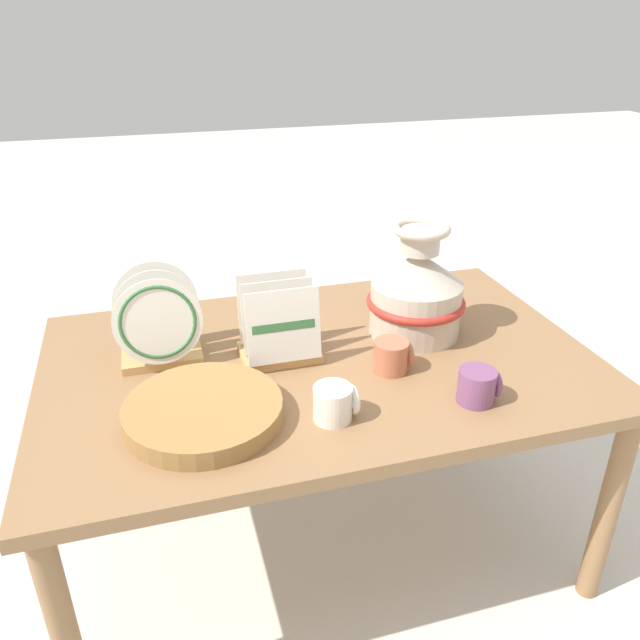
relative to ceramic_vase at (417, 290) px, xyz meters
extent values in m
plane|color=beige|center=(-0.29, -0.06, -0.76)|extent=(14.00, 14.00, 0.00)
cube|color=olive|center=(-0.29, -0.06, -0.15)|extent=(1.41, 0.89, 0.03)
cylinder|color=olive|center=(-0.94, -0.46, -0.46)|extent=(0.06, 0.06, 0.59)
cylinder|color=olive|center=(0.36, -0.46, -0.46)|extent=(0.06, 0.06, 0.59)
cylinder|color=olive|center=(-0.94, 0.33, -0.46)|extent=(0.06, 0.06, 0.59)
cylinder|color=olive|center=(0.36, 0.33, -0.46)|extent=(0.06, 0.06, 0.59)
cylinder|color=beige|center=(0.00, 0.00, -0.05)|extent=(0.25, 0.25, 0.15)
cone|color=beige|center=(0.00, 0.00, 0.07)|extent=(0.25, 0.25, 0.09)
cylinder|color=beige|center=(0.00, 0.00, 0.14)|extent=(0.10, 0.10, 0.06)
torus|color=beige|center=(0.00, 0.00, 0.17)|extent=(0.15, 0.15, 0.02)
torus|color=#B72D23|center=(0.00, 0.00, -0.03)|extent=(0.27, 0.27, 0.02)
cube|color=tan|center=(-0.68, 0.05, -0.12)|extent=(0.20, 0.14, 0.02)
cylinder|color=tan|center=(-0.75, 0.10, -0.07)|extent=(0.01, 0.01, 0.07)
cylinder|color=tan|center=(-0.61, 0.10, -0.07)|extent=(0.01, 0.01, 0.07)
cylinder|color=white|center=(-0.68, -0.01, 0.01)|extent=(0.22, 0.04, 0.21)
torus|color=#38703D|center=(-0.68, -0.01, 0.01)|extent=(0.19, 0.04, 0.19)
cylinder|color=white|center=(-0.68, 0.05, 0.01)|extent=(0.22, 0.04, 0.21)
cylinder|color=white|center=(-0.68, 0.11, 0.01)|extent=(0.22, 0.04, 0.21)
cube|color=tan|center=(-0.39, -0.03, -0.12)|extent=(0.20, 0.14, 0.02)
cylinder|color=tan|center=(-0.46, 0.03, -0.07)|extent=(0.01, 0.01, 0.07)
cylinder|color=tan|center=(-0.32, 0.03, -0.07)|extent=(0.01, 0.01, 0.07)
cube|color=white|center=(-0.39, -0.09, -0.01)|extent=(0.18, 0.04, 0.18)
cube|color=white|center=(-0.39, -0.03, -0.01)|extent=(0.18, 0.04, 0.18)
cube|color=white|center=(-0.39, 0.03, -0.01)|extent=(0.18, 0.04, 0.18)
cube|color=#38703D|center=(-0.39, -0.09, -0.01)|extent=(0.16, 0.01, 0.02)
cylinder|color=olive|center=(-0.61, -0.25, -0.12)|extent=(0.35, 0.35, 0.01)
cylinder|color=olive|center=(-0.61, -0.25, -0.11)|extent=(0.35, 0.35, 0.01)
cylinder|color=olive|center=(-0.61, -0.25, -0.11)|extent=(0.35, 0.35, 0.01)
cylinder|color=olive|center=(-0.61, -0.25, -0.10)|extent=(0.35, 0.35, 0.01)
cylinder|color=olive|center=(-0.61, -0.25, -0.09)|extent=(0.35, 0.35, 0.01)
cylinder|color=#7A4770|center=(0.00, -0.35, -0.09)|extent=(0.09, 0.09, 0.08)
torus|color=#7A4770|center=(0.04, -0.35, -0.09)|extent=(0.02, 0.07, 0.07)
cylinder|color=silver|center=(-0.34, -0.33, -0.09)|extent=(0.09, 0.09, 0.08)
torus|color=silver|center=(-0.29, -0.33, -0.09)|extent=(0.02, 0.07, 0.07)
cylinder|color=#B76647|center=(-0.14, -0.17, -0.09)|extent=(0.09, 0.09, 0.08)
torus|color=#B76647|center=(-0.10, -0.17, -0.09)|extent=(0.02, 0.07, 0.07)
camera|label=1|loc=(-0.68, -1.41, 0.69)|focal=35.00mm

